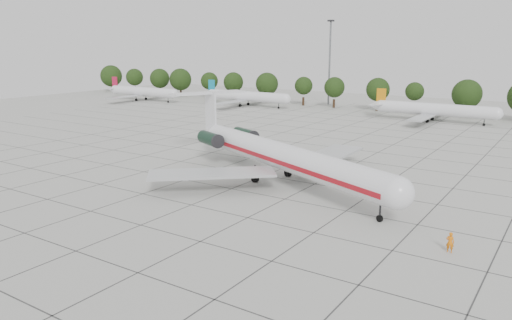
# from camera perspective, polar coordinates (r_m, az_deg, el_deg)

# --- Properties ---
(ground) EXTENTS (260.00, 260.00, 0.00)m
(ground) POSITION_cam_1_polar(r_m,az_deg,el_deg) (65.00, -2.80, -3.31)
(ground) COLOR #B4B4AC
(ground) RESTS_ON ground
(apron_joints) EXTENTS (170.00, 170.00, 0.02)m
(apron_joints) POSITION_cam_1_polar(r_m,az_deg,el_deg) (77.17, 3.80, -0.67)
(apron_joints) COLOR #383838
(apron_joints) RESTS_ON ground
(main_airliner) EXTENTS (43.59, 32.71, 10.69)m
(main_airliner) POSITION_cam_1_polar(r_m,az_deg,el_deg) (68.13, 2.16, 0.74)
(main_airliner) COLOR silver
(main_airliner) RESTS_ON ground
(ground_crew) EXTENTS (0.74, 0.52, 1.93)m
(ground_crew) POSITION_cam_1_polar(r_m,az_deg,el_deg) (48.71, 21.30, -8.76)
(ground_crew) COLOR orange
(ground_crew) RESTS_ON ground
(bg_airliner_a) EXTENTS (28.24, 27.20, 7.40)m
(bg_airliner_a) POSITION_cam_1_polar(r_m,az_deg,el_deg) (170.85, -12.85, 7.61)
(bg_airliner_a) COLOR silver
(bg_airliner_a) RESTS_ON ground
(bg_airliner_b) EXTENTS (28.24, 27.20, 7.40)m
(bg_airliner_b) POSITION_cam_1_polar(r_m,az_deg,el_deg) (151.64, -1.12, 7.27)
(bg_airliner_b) COLOR silver
(bg_airliner_b) RESTS_ON ground
(bg_airliner_c) EXTENTS (28.24, 27.20, 7.40)m
(bg_airliner_c) POSITION_cam_1_polar(r_m,az_deg,el_deg) (128.02, 19.67, 5.42)
(bg_airliner_c) COLOR silver
(bg_airliner_c) RESTS_ON ground
(tree_line) EXTENTS (249.86, 8.44, 10.22)m
(tree_line) POSITION_cam_1_polar(r_m,az_deg,el_deg) (144.22, 13.76, 7.82)
(tree_line) COLOR #332114
(tree_line) RESTS_ON ground
(floodlight_mast) EXTENTS (1.60, 1.60, 25.45)m
(floodlight_mast) POSITION_cam_1_polar(r_m,az_deg,el_deg) (157.23, 8.42, 11.50)
(floodlight_mast) COLOR slate
(floodlight_mast) RESTS_ON ground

